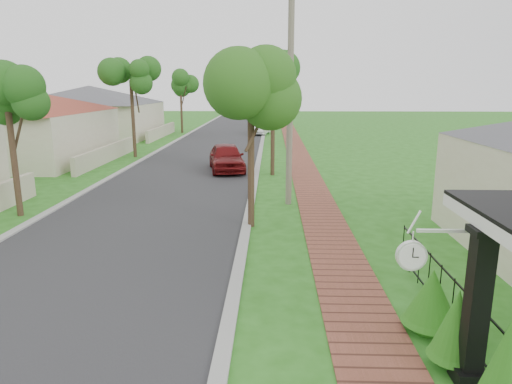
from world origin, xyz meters
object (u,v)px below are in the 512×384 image
(parked_car_white, at_px, (261,128))
(near_tree, at_px, (251,88))
(porch_post, at_px, (476,316))
(utility_pole, at_px, (290,98))
(station_clock, at_px, (414,254))
(parked_car_red, at_px, (227,157))

(parked_car_white, height_order, near_tree, near_tree)
(porch_post, relative_size, utility_pole, 0.31)
(near_tree, height_order, station_clock, near_tree)
(porch_post, xyz_separation_m, parked_car_red, (-5.55, 18.09, -0.38))
(parked_car_white, xyz_separation_m, station_clock, (3.28, -37.32, 1.31))
(utility_pole, bearing_deg, station_clock, -81.64)
(parked_car_red, bearing_deg, parked_car_white, 75.32)
(parked_car_red, relative_size, utility_pole, 0.54)
(parked_car_white, bearing_deg, parked_car_red, -85.33)
(porch_post, xyz_separation_m, parked_car_white, (-4.15, 37.72, -0.48))
(parked_car_red, xyz_separation_m, utility_pole, (3.12, -7.09, 3.33))
(parked_car_red, bearing_deg, near_tree, -90.49)
(parked_car_red, xyz_separation_m, parked_car_white, (1.40, 19.63, -0.10))
(porch_post, distance_m, near_tree, 9.45)
(parked_car_red, xyz_separation_m, near_tree, (1.80, -10.09, 3.72))
(porch_post, height_order, parked_car_white, porch_post)
(parked_car_white, relative_size, near_tree, 0.69)
(parked_car_red, bearing_deg, station_clock, -85.78)
(near_tree, relative_size, utility_pole, 0.70)
(parked_car_red, relative_size, near_tree, 0.78)
(parked_car_white, xyz_separation_m, near_tree, (0.40, -29.72, 3.82))
(parked_car_white, distance_m, station_clock, 37.49)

